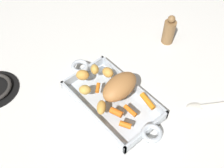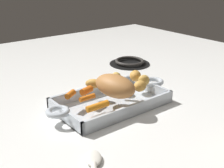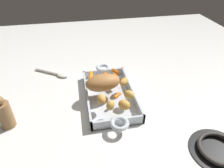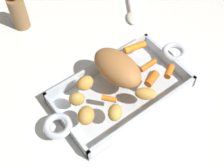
% 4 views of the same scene
% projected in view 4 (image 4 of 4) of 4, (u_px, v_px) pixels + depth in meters
% --- Properties ---
extents(ground_plane, '(2.28, 2.28, 0.00)m').
position_uv_depth(ground_plane, '(121.00, 94.00, 0.85)').
color(ground_plane, white).
extents(roasting_dish, '(0.49, 0.22, 0.05)m').
position_uv_depth(roasting_dish, '(121.00, 91.00, 0.83)').
color(roasting_dish, silver).
rests_on(roasting_dish, ground_plane).
extents(pork_roast, '(0.11, 0.17, 0.07)m').
position_uv_depth(pork_roast, '(117.00, 68.00, 0.79)').
color(pork_roast, '#B4763F').
rests_on(pork_roast, roasting_dish).
extents(baby_carrot_long, '(0.05, 0.04, 0.02)m').
position_uv_depth(baby_carrot_long, '(152.00, 79.00, 0.80)').
color(baby_carrot_long, orange).
rests_on(baby_carrot_long, roasting_dish).
extents(baby_carrot_center_left, '(0.06, 0.02, 0.02)m').
position_uv_depth(baby_carrot_center_left, '(149.00, 66.00, 0.83)').
color(baby_carrot_center_left, orange).
rests_on(baby_carrot_center_left, roasting_dish).
extents(baby_carrot_northeast, '(0.08, 0.03, 0.03)m').
position_uv_depth(baby_carrot_northeast, '(135.00, 47.00, 0.87)').
color(baby_carrot_northeast, orange).
rests_on(baby_carrot_northeast, roasting_dish).
extents(baby_carrot_northwest, '(0.04, 0.04, 0.02)m').
position_uv_depth(baby_carrot_northwest, '(109.00, 99.00, 0.77)').
color(baby_carrot_northwest, orange).
rests_on(baby_carrot_northwest, roasting_dish).
extents(baby_carrot_center_right, '(0.05, 0.04, 0.02)m').
position_uv_depth(baby_carrot_center_right, '(169.00, 71.00, 0.82)').
color(baby_carrot_center_right, orange).
rests_on(baby_carrot_center_right, roasting_dish).
extents(potato_halved, '(0.05, 0.04, 0.04)m').
position_uv_depth(potato_halved, '(85.00, 83.00, 0.79)').
color(potato_halved, gold).
rests_on(potato_halved, roasting_dish).
extents(potato_golden_small, '(0.06, 0.06, 0.04)m').
position_uv_depth(potato_golden_small, '(115.00, 113.00, 0.73)').
color(potato_golden_small, gold).
rests_on(potato_golden_small, roasting_dish).
extents(potato_golden_large, '(0.07, 0.07, 0.04)m').
position_uv_depth(potato_golden_large, '(86.00, 115.00, 0.73)').
color(potato_golden_large, gold).
rests_on(potato_golden_large, roasting_dish).
extents(potato_near_roast, '(0.07, 0.06, 0.03)m').
position_uv_depth(potato_near_roast, '(146.00, 94.00, 0.77)').
color(potato_near_roast, gold).
rests_on(potato_near_roast, roasting_dish).
extents(potato_corner, '(0.05, 0.05, 0.04)m').
position_uv_depth(potato_corner, '(77.00, 99.00, 0.75)').
color(potato_corner, gold).
rests_on(potato_corner, roasting_dish).
extents(serving_spoon, '(0.14, 0.19, 0.02)m').
position_uv_depth(serving_spoon, '(131.00, 9.00, 1.05)').
color(serving_spoon, white).
rests_on(serving_spoon, ground_plane).
extents(pepper_mill, '(0.06, 0.06, 0.15)m').
position_uv_depth(pepper_mill, '(18.00, 11.00, 0.96)').
color(pepper_mill, olive).
rests_on(pepper_mill, ground_plane).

